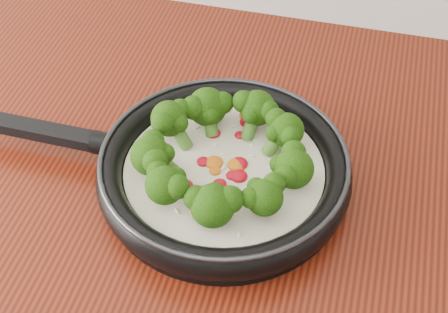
# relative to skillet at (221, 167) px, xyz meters

# --- Properties ---
(skillet) EXTENTS (0.46, 0.30, 0.08)m
(skillet) POSITION_rel_skillet_xyz_m (0.00, 0.00, 0.00)
(skillet) COLOR black
(skillet) RESTS_ON counter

